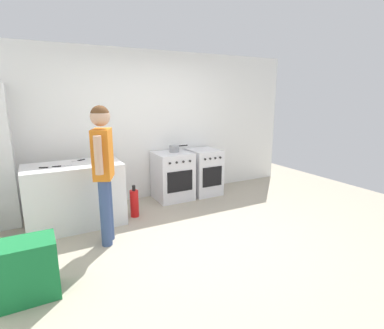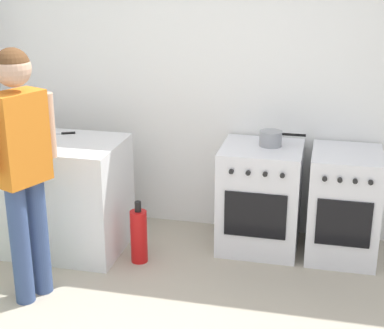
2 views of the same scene
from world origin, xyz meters
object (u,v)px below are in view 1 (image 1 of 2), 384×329
fire_extinguisher (134,203)px  recycling_crate_upper (25,256)px  oven_right (204,172)px  knife_carving (51,167)px  knife_paring (79,160)px  oven_left (173,176)px  pot (174,149)px  recycling_crate_lower (29,283)px  knife_utility (61,166)px  person (103,162)px

fire_extinguisher → recycling_crate_upper: bearing=-136.3°
oven_right → knife_carving: size_ratio=2.65×
knife_paring → fire_extinguisher: 1.03m
oven_left → pot: size_ratio=2.38×
pot → knife_carving: bearing=-165.9°
knife_carving → recycling_crate_lower: bearing=-104.1°
fire_extinguisher → oven_right: bearing=17.5°
oven_right → recycling_crate_upper: oven_right is taller
knife_paring → knife_utility: same height
knife_carving → person: 0.87m
knife_paring → knife_utility: 0.38m
oven_right → recycling_crate_lower: 3.52m
knife_paring → knife_utility: size_ratio=0.80×
person → knife_utility: bearing=121.5°
oven_right → knife_utility: size_ratio=3.38×
oven_left → recycling_crate_lower: size_ratio=1.63×
recycling_crate_lower → knife_carving: bearing=75.9°
knife_carving → fire_extinguisher: bearing=-0.8°
pot → recycling_crate_upper: size_ratio=0.69×
knife_utility → fire_extinguisher: (0.98, -0.04, -0.69)m
knife_paring → pot: bearing=7.7°
pot → fire_extinguisher: size_ratio=0.72×
knife_utility → person: 0.81m
knife_utility → oven_left: bearing=13.5°
knife_utility → person: size_ratio=0.15×
knife_carving → knife_paring: size_ratio=1.60×
person → pot: bearing=38.2°
pot → knife_carving: size_ratio=1.11×
fire_extinguisher → recycling_crate_upper: size_ratio=0.96×
pot → fire_extinguisher: 1.27m
person → fire_extinguisher: bearing=49.2°
recycling_crate_lower → oven_right: bearing=32.2°
person → fire_extinguisher: size_ratio=3.45×
person → fire_extinguisher: 1.19m
oven_left → recycling_crate_upper: size_ratio=1.63×
oven_left → pot: 0.49m
knife_utility → knife_carving: bearing=-170.7°
knife_carving → knife_utility: (0.12, 0.02, 0.00)m
oven_right → knife_utility: bearing=-170.0°
oven_right → knife_paring: size_ratio=4.24×
oven_right → recycling_crate_lower: bearing=-147.8°
recycling_crate_lower → recycling_crate_upper: 0.28m
knife_utility → recycling_crate_upper: 1.58m
person → knife_paring: bearing=98.9°
oven_right → person: 2.44m
knife_carving → pot: bearing=14.1°
knife_paring → oven_left: bearing=6.3°
person → fire_extinguisher: person is taller
pot → recycling_crate_lower: pot is taller
oven_left → person: person is taller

